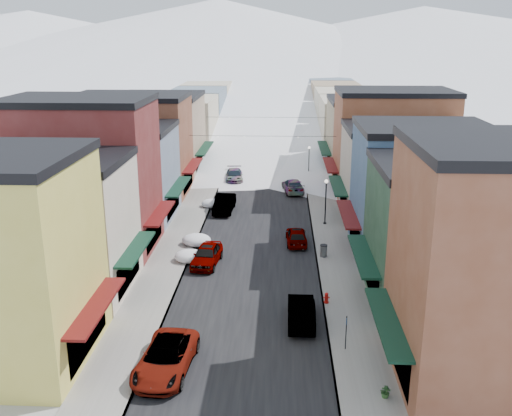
# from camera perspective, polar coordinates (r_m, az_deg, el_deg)

# --- Properties ---
(ground) EXTENTS (600.00, 600.00, 0.00)m
(ground) POSITION_cam_1_polar(r_m,az_deg,el_deg) (28.83, -2.32, -19.40)
(ground) COLOR gray
(ground) RESTS_ON ground
(road) EXTENTS (10.00, 160.00, 0.01)m
(road) POSITION_cam_1_polar(r_m,az_deg,el_deg) (84.88, 1.09, 5.38)
(road) COLOR black
(road) RESTS_ON ground
(sidewalk_left) EXTENTS (3.20, 160.00, 0.15)m
(sidewalk_left) POSITION_cam_1_polar(r_m,az_deg,el_deg) (85.29, -3.36, 5.45)
(sidewalk_left) COLOR gray
(sidewalk_left) RESTS_ON ground
(sidewalk_right) EXTENTS (3.20, 160.00, 0.15)m
(sidewalk_right) POSITION_cam_1_polar(r_m,az_deg,el_deg) (84.96, 5.57, 5.36)
(sidewalk_right) COLOR gray
(sidewalk_right) RESTS_ON ground
(curb_left) EXTENTS (0.10, 160.00, 0.15)m
(curb_left) POSITION_cam_1_polar(r_m,az_deg,el_deg) (85.14, -2.32, 5.45)
(curb_left) COLOR slate
(curb_left) RESTS_ON ground
(curb_right) EXTENTS (0.10, 160.00, 0.15)m
(curb_right) POSITION_cam_1_polar(r_m,az_deg,el_deg) (84.89, 4.52, 5.38)
(curb_right) COLOR slate
(curb_right) RESTS_ON ground
(bldg_l_cream) EXTENTS (11.30, 8.20, 9.50)m
(bldg_l_cream) POSITION_cam_1_polar(r_m,az_deg,el_deg) (40.69, -19.70, -1.69)
(bldg_l_cream) COLOR beige
(bldg_l_cream) RESTS_ON ground
(bldg_l_brick_near) EXTENTS (12.30, 8.20, 12.50)m
(bldg_l_brick_near) POSITION_cam_1_polar(r_m,az_deg,el_deg) (47.65, -16.93, 3.10)
(bldg_l_brick_near) COLOR maroon
(bldg_l_brick_near) RESTS_ON ground
(bldg_l_grayblue) EXTENTS (11.30, 9.20, 9.00)m
(bldg_l_grayblue) POSITION_cam_1_polar(r_m,az_deg,el_deg) (55.76, -13.47, 3.47)
(bldg_l_grayblue) COLOR slate
(bldg_l_grayblue) RESTS_ON ground
(bldg_l_brick_far) EXTENTS (13.30, 9.20, 11.00)m
(bldg_l_brick_far) POSITION_cam_1_polar(r_m,az_deg,el_deg) (64.31, -12.25, 6.23)
(bldg_l_brick_far) COLOR brown
(bldg_l_brick_far) RESTS_ON ground
(bldg_l_tan) EXTENTS (11.30, 11.20, 10.00)m
(bldg_l_tan) POSITION_cam_1_polar(r_m,az_deg,el_deg) (73.75, -9.53, 7.33)
(bldg_l_tan) COLOR #9C8066
(bldg_l_tan) RESTS_ON ground
(bldg_r_green) EXTENTS (11.30, 9.20, 9.50)m
(bldg_r_green) POSITION_cam_1_polar(r_m,az_deg,el_deg) (38.83, 18.99, -2.51)
(bldg_r_green) COLOR #1C3C26
(bldg_r_green) RESTS_ON ground
(bldg_r_blue) EXTENTS (11.30, 9.20, 10.50)m
(bldg_r_blue) POSITION_cam_1_polar(r_m,az_deg,el_deg) (46.99, 16.10, 1.72)
(bldg_r_blue) COLOR #345377
(bldg_r_blue) RESTS_ON ground
(bldg_r_cream) EXTENTS (12.30, 9.20, 9.00)m
(bldg_r_cream) POSITION_cam_1_polar(r_m,az_deg,el_deg) (55.79, 14.49, 3.41)
(bldg_r_cream) COLOR #B2A58F
(bldg_r_cream) RESTS_ON ground
(bldg_r_brick_far) EXTENTS (13.30, 9.20, 11.50)m
(bldg_r_brick_far) POSITION_cam_1_polar(r_m,az_deg,el_deg) (64.28, 13.43, 6.37)
(bldg_r_brick_far) COLOR brown
(bldg_r_brick_far) RESTS_ON ground
(bldg_r_tan) EXTENTS (11.30, 11.20, 9.50)m
(bldg_r_tan) POSITION_cam_1_polar(r_m,az_deg,el_deg) (73.99, 11.22, 7.07)
(bldg_r_tan) COLOR #8D7D5C
(bldg_r_tan) RESTS_ON ground
(distant_blocks) EXTENTS (34.00, 55.00, 8.00)m
(distant_blocks) POSITION_cam_1_polar(r_m,az_deg,el_deg) (106.94, 1.44, 9.96)
(distant_blocks) COLOR gray
(distant_blocks) RESTS_ON ground
(mountain_ridge) EXTENTS (670.00, 340.00, 34.00)m
(mountain_ridge) POSITION_cam_1_polar(r_m,az_deg,el_deg) (301.08, -1.59, 16.47)
(mountain_ridge) COLOR silver
(mountain_ridge) RESTS_ON ground
(overhead_cables) EXTENTS (16.40, 15.04, 0.04)m
(overhead_cables) POSITION_cam_1_polar(r_m,az_deg,el_deg) (71.48, 0.85, 8.22)
(overhead_cables) COLOR black
(overhead_cables) RESTS_ON ground
(car_white_suv) EXTENTS (3.05, 5.82, 1.56)m
(car_white_suv) POSITION_cam_1_polar(r_m,az_deg,el_deg) (31.36, -9.01, -14.60)
(car_white_suv) COLOR silver
(car_white_suv) RESTS_ON ground
(car_silver_sedan) EXTENTS (2.35, 4.81, 1.58)m
(car_silver_sedan) POSITION_cam_1_polar(r_m,az_deg,el_deg) (44.29, -4.94, -4.68)
(car_silver_sedan) COLOR gray
(car_silver_sedan) RESTS_ON ground
(car_dark_hatch) EXTENTS (2.01, 5.13, 1.66)m
(car_dark_hatch) POSITION_cam_1_polar(r_m,az_deg,el_deg) (57.22, -3.18, 0.45)
(car_dark_hatch) COLOR black
(car_dark_hatch) RESTS_ON ground
(car_silver_wagon) EXTENTS (2.48, 5.22, 1.47)m
(car_silver_wagon) POSITION_cam_1_polar(r_m,az_deg,el_deg) (68.95, -2.19, 3.26)
(car_silver_wagon) COLOR #A0A3A8
(car_silver_wagon) RESTS_ON ground
(car_green_sedan) EXTENTS (1.67, 4.71, 1.55)m
(car_green_sedan) POSITION_cam_1_polar(r_m,az_deg,el_deg) (35.73, 4.55, -10.26)
(car_green_sedan) COLOR black
(car_green_sedan) RESTS_ON ground
(car_gray_suv) EXTENTS (1.87, 4.31, 1.45)m
(car_gray_suv) POSITION_cam_1_polar(r_m,az_deg,el_deg) (48.51, 4.07, -2.78)
(car_gray_suv) COLOR #919399
(car_gray_suv) RESTS_ON ground
(car_black_sedan) EXTENTS (2.73, 5.36, 1.49)m
(car_black_sedan) POSITION_cam_1_polar(r_m,az_deg,el_deg) (64.36, 3.71, 2.24)
(car_black_sedan) COLOR black
(car_black_sedan) RESTS_ON ground
(car_lane_silver) EXTENTS (1.96, 4.05, 1.33)m
(car_lane_silver) POSITION_cam_1_polar(r_m,az_deg,el_deg) (87.05, -0.16, 6.12)
(car_lane_silver) COLOR #A3A5AB
(car_lane_silver) RESTS_ON ground
(car_lane_white) EXTENTS (3.31, 6.31, 1.69)m
(car_lane_white) POSITION_cam_1_polar(r_m,az_deg,el_deg) (92.13, 1.67, 6.83)
(car_lane_white) COLOR silver
(car_lane_white) RESTS_ON ground
(fire_hydrant) EXTENTS (0.43, 0.32, 0.73)m
(fire_hydrant) POSITION_cam_1_polar(r_m,az_deg,el_deg) (38.20, 7.06, -8.93)
(fire_hydrant) COLOR red
(fire_hydrant) RESTS_ON sidewalk_right
(parking_sign) EXTENTS (0.08, 0.28, 2.05)m
(parking_sign) POSITION_cam_1_polar(r_m,az_deg,el_deg) (32.79, 9.01, -11.95)
(parking_sign) COLOR black
(parking_sign) RESTS_ON sidewalk_right
(trash_can) EXTENTS (0.58, 0.58, 0.98)m
(trash_can) POSITION_cam_1_polar(r_m,az_deg,el_deg) (45.66, 6.78, -4.25)
(trash_can) COLOR #55575A
(trash_can) RESTS_ON sidewalk_right
(streetlamp_near) EXTENTS (0.35, 0.35, 4.26)m
(streetlamp_near) POSITION_cam_1_polar(r_m,az_deg,el_deg) (52.83, 7.00, 1.20)
(streetlamp_near) COLOR black
(streetlamp_near) RESTS_ON sidewalk_right
(streetlamp_far) EXTENTS (0.32, 0.32, 3.90)m
(streetlamp_far) POSITION_cam_1_polar(r_m,az_deg,el_deg) (70.20, 5.32, 5.01)
(streetlamp_far) COLOR black
(streetlamp_far) RESTS_ON sidewalk_right
(planter_near) EXTENTS (0.56, 0.49, 0.59)m
(planter_near) POSITION_cam_1_polar(r_m,az_deg,el_deg) (29.77, 12.80, -17.51)
(planter_near) COLOR #335F2A
(planter_near) RESTS_ON sidewalk_right
(planter_far) EXTENTS (0.48, 0.48, 0.60)m
(planter_far) POSITION_cam_1_polar(r_m,az_deg,el_deg) (29.77, 12.88, -17.50)
(planter_far) COLOR #255125
(planter_far) RESTS_ON sidewalk_right
(snow_pile_near) EXTENTS (2.36, 2.65, 1.00)m
(snow_pile_near) POSITION_cam_1_polar(r_m,az_deg,el_deg) (45.03, -6.60, -4.79)
(snow_pile_near) COLOR white
(snow_pile_near) RESTS_ON ground
(snow_pile_mid) EXTENTS (2.43, 2.69, 1.03)m
(snow_pile_mid) POSITION_cam_1_polar(r_m,az_deg,el_deg) (48.36, -5.94, -3.19)
(snow_pile_mid) COLOR white
(snow_pile_mid) RESTS_ON ground
(snow_pile_far) EXTENTS (2.17, 2.53, 0.92)m
(snow_pile_far) POSITION_cam_1_polar(r_m,az_deg,el_deg) (58.72, -4.39, 0.46)
(snow_pile_far) COLOR white
(snow_pile_far) RESTS_ON ground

